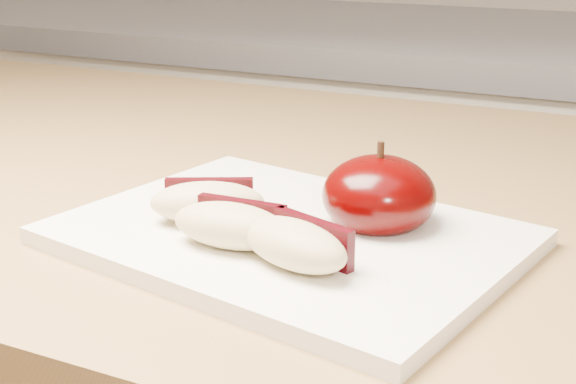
% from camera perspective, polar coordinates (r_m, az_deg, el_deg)
% --- Properties ---
extents(back_cabinet, '(2.40, 0.62, 0.94)m').
position_cam_1_polar(back_cabinet, '(1.44, 15.28, -7.88)').
color(back_cabinet, silver).
rests_on(back_cabinet, ground).
extents(cutting_board, '(0.32, 0.26, 0.01)m').
position_cam_1_polar(cutting_board, '(0.52, 0.00, -3.19)').
color(cutting_board, white).
rests_on(cutting_board, island_counter).
extents(apple_half, '(0.09, 0.09, 0.06)m').
position_cam_1_polar(apple_half, '(0.53, 6.48, -0.24)').
color(apple_half, '#2E0000').
rests_on(apple_half, cutting_board).
extents(apple_wedge_a, '(0.08, 0.07, 0.03)m').
position_cam_1_polar(apple_wedge_a, '(0.53, -5.73, -0.69)').
color(apple_wedge_a, tan).
rests_on(apple_wedge_a, cutting_board).
extents(apple_wedge_b, '(0.08, 0.04, 0.03)m').
position_cam_1_polar(apple_wedge_b, '(0.49, -4.03, -2.34)').
color(apple_wedge_b, tan).
rests_on(apple_wedge_b, cutting_board).
extents(apple_wedge_c, '(0.08, 0.06, 0.03)m').
position_cam_1_polar(apple_wedge_c, '(0.46, 0.58, -3.69)').
color(apple_wedge_c, tan).
rests_on(apple_wedge_c, cutting_board).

